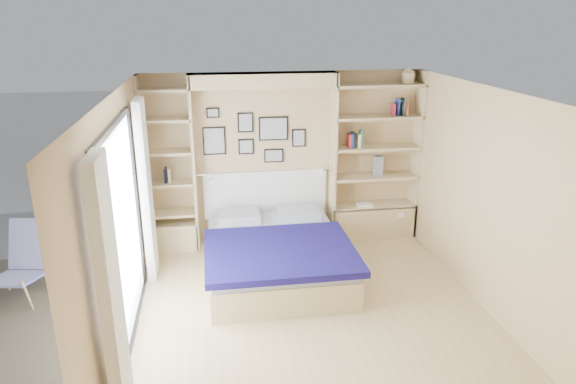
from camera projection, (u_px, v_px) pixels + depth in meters
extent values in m
plane|color=tan|center=(313.00, 315.00, 5.83)|extent=(4.50, 4.50, 0.00)
plane|color=tan|center=(284.00, 158.00, 7.53)|extent=(4.00, 0.00, 4.00)
plane|color=tan|center=(385.00, 337.00, 3.33)|extent=(4.00, 0.00, 4.00)
plane|color=tan|center=(119.00, 224.00, 5.14)|extent=(0.00, 4.50, 4.50)
plane|color=tan|center=(490.00, 203.00, 5.72)|extent=(0.00, 4.50, 4.50)
plane|color=white|center=(317.00, 94.00, 5.02)|extent=(4.50, 4.50, 0.00)
cube|color=tan|center=(194.00, 165.00, 7.18)|extent=(0.04, 0.35, 2.50)
cube|color=tan|center=(333.00, 159.00, 7.47)|extent=(0.04, 0.35, 2.50)
cube|color=tan|center=(263.00, 80.00, 6.95)|extent=(2.00, 0.35, 0.20)
cube|color=tan|center=(416.00, 156.00, 7.66)|extent=(0.04, 0.35, 2.50)
cube|color=tan|center=(144.00, 167.00, 7.08)|extent=(0.04, 0.35, 2.50)
cube|color=tan|center=(372.00, 220.00, 7.89)|extent=(1.30, 0.35, 0.50)
cube|color=tan|center=(174.00, 235.00, 7.47)|extent=(0.70, 0.35, 0.40)
cube|color=black|center=(111.00, 127.00, 4.83)|extent=(0.04, 2.08, 0.06)
cube|color=black|center=(134.00, 328.00, 5.54)|extent=(0.04, 2.08, 0.06)
cube|color=black|center=(106.00, 287.00, 4.24)|extent=(0.04, 0.06, 2.20)
cube|color=black|center=(136.00, 203.00, 6.15)|extent=(0.04, 0.06, 2.20)
cube|color=silver|center=(123.00, 236.00, 5.18)|extent=(0.01, 2.00, 2.20)
cube|color=white|center=(111.00, 298.00, 3.97)|extent=(0.10, 0.45, 2.30)
cube|color=white|center=(146.00, 191.00, 6.40)|extent=(0.10, 0.45, 2.30)
cube|color=tan|center=(373.00, 205.00, 7.81)|extent=(1.30, 0.35, 0.04)
cube|color=tan|center=(375.00, 177.00, 7.66)|extent=(1.30, 0.35, 0.04)
cube|color=tan|center=(376.00, 148.00, 7.52)|extent=(1.30, 0.35, 0.04)
cube|color=tan|center=(378.00, 117.00, 7.37)|extent=(1.30, 0.35, 0.04)
cube|color=tan|center=(380.00, 85.00, 7.23)|extent=(1.30, 0.35, 0.04)
cube|color=tan|center=(172.00, 213.00, 7.36)|extent=(0.70, 0.35, 0.04)
cube|color=tan|center=(170.00, 183.00, 7.21)|extent=(0.70, 0.35, 0.04)
cube|color=tan|center=(167.00, 152.00, 7.06)|extent=(0.70, 0.35, 0.04)
cube|color=tan|center=(165.00, 120.00, 6.92)|extent=(0.70, 0.35, 0.04)
cube|color=tan|center=(162.00, 90.00, 6.79)|extent=(0.70, 0.35, 0.04)
cube|color=tan|center=(276.00, 261.00, 6.70)|extent=(1.72, 2.16, 0.38)
cube|color=#A6AAB5|center=(276.00, 245.00, 6.63)|extent=(1.68, 2.12, 0.10)
cube|color=#120D47|center=(280.00, 252.00, 6.26)|extent=(1.82, 1.51, 0.08)
cube|color=#A6AAB5|center=(239.00, 217.00, 7.26)|extent=(0.59, 0.43, 0.12)
cube|color=#A6AAB5|center=(299.00, 213.00, 7.38)|extent=(0.59, 0.43, 0.12)
cube|color=white|center=(266.00, 194.00, 7.64)|extent=(1.82, 0.04, 0.70)
cube|color=black|center=(214.00, 141.00, 7.27)|extent=(0.32, 0.02, 0.40)
cube|color=gray|center=(214.00, 141.00, 7.26)|extent=(0.28, 0.01, 0.36)
cube|color=black|center=(245.00, 122.00, 7.25)|extent=(0.22, 0.02, 0.28)
cube|color=gray|center=(245.00, 123.00, 7.24)|extent=(0.18, 0.01, 0.24)
cube|color=black|center=(246.00, 147.00, 7.36)|extent=(0.22, 0.02, 0.22)
cube|color=gray|center=(246.00, 147.00, 7.35)|extent=(0.18, 0.01, 0.18)
cube|color=black|center=(274.00, 129.00, 7.34)|extent=(0.42, 0.02, 0.34)
cube|color=gray|center=(274.00, 129.00, 7.33)|extent=(0.38, 0.01, 0.30)
cube|color=black|center=(274.00, 156.00, 7.47)|extent=(0.28, 0.02, 0.20)
cube|color=gray|center=(274.00, 156.00, 7.46)|extent=(0.24, 0.01, 0.16)
cube|color=black|center=(299.00, 138.00, 7.44)|extent=(0.20, 0.02, 0.26)
cube|color=gray|center=(299.00, 138.00, 7.43)|extent=(0.16, 0.01, 0.22)
cube|color=black|center=(213.00, 113.00, 7.14)|extent=(0.18, 0.02, 0.14)
cube|color=gray|center=(213.00, 113.00, 7.13)|extent=(0.14, 0.01, 0.10)
cylinder|color=silver|center=(204.00, 175.00, 7.17)|extent=(0.20, 0.02, 0.02)
cone|color=white|center=(212.00, 176.00, 7.19)|extent=(0.13, 0.12, 0.15)
cylinder|color=silver|center=(324.00, 170.00, 7.42)|extent=(0.20, 0.02, 0.02)
cone|color=white|center=(318.00, 171.00, 7.41)|extent=(0.13, 0.12, 0.15)
cube|color=#A51E1E|center=(349.00, 141.00, 7.41)|extent=(0.02, 0.15, 0.20)
cube|color=navy|center=(351.00, 140.00, 7.42)|extent=(0.03, 0.15, 0.21)
cube|color=black|center=(353.00, 140.00, 7.42)|extent=(0.03, 0.15, 0.22)
cube|color=beige|center=(358.00, 140.00, 7.43)|extent=(0.04, 0.15, 0.20)
cube|color=#26593F|center=(361.00, 138.00, 7.43)|extent=(0.03, 0.15, 0.25)
cube|color=maroon|center=(393.00, 110.00, 7.37)|extent=(0.02, 0.15, 0.16)
cube|color=navy|center=(397.00, 107.00, 7.36)|extent=(0.03, 0.15, 0.24)
cube|color=black|center=(399.00, 108.00, 7.37)|extent=(0.03, 0.15, 0.21)
cube|color=#C2C791|center=(399.00, 109.00, 7.38)|extent=(0.04, 0.15, 0.18)
cube|color=#205143|center=(403.00, 107.00, 7.37)|extent=(0.03, 0.15, 0.24)
cube|color=#B53C24|center=(406.00, 107.00, 7.38)|extent=(0.03, 0.15, 0.23)
cube|color=navy|center=(165.00, 176.00, 7.16)|extent=(0.02, 0.15, 0.18)
cube|color=black|center=(166.00, 175.00, 7.16)|extent=(0.03, 0.15, 0.21)
cube|color=#BFB28C|center=(170.00, 175.00, 7.17)|extent=(0.03, 0.15, 0.20)
cube|color=tan|center=(408.00, 78.00, 7.25)|extent=(0.13, 0.13, 0.15)
cone|color=tan|center=(409.00, 70.00, 7.21)|extent=(0.20, 0.20, 0.08)
cube|color=slate|center=(378.00, 166.00, 7.61)|extent=(0.12, 0.12, 0.30)
cube|color=white|center=(365.00, 205.00, 7.72)|extent=(0.22, 0.16, 0.03)
cylinder|color=tan|center=(28.00, 296.00, 5.80)|extent=(0.06, 0.15, 0.45)
cylinder|color=tan|center=(12.00, 261.00, 6.36)|extent=(0.09, 0.36, 0.73)
cylinder|color=tan|center=(51.00, 262.00, 6.35)|extent=(0.09, 0.36, 0.73)
cube|color=#2B2DAD|center=(15.00, 279.00, 5.99)|extent=(0.61, 0.70, 0.16)
cube|color=#2B2DAD|center=(30.00, 244.00, 6.32)|extent=(0.55, 0.33, 0.60)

